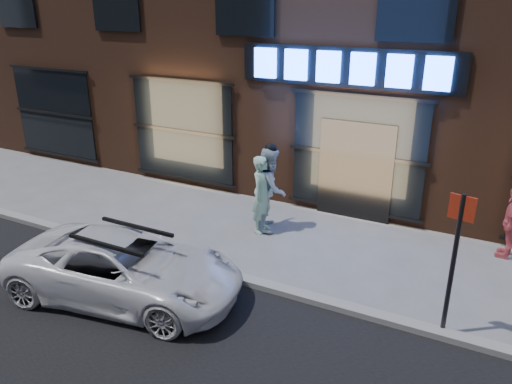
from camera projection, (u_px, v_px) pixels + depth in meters
ground at (288, 295)px, 9.12m from camera, size 90.00×90.00×0.00m
curb at (288, 292)px, 9.09m from camera, size 60.00×0.25×0.12m
man_bowtie at (262, 195)px, 11.30m from camera, size 0.48×0.69×1.81m
man_cap at (270, 188)px, 11.46m from camera, size 1.03×1.15×1.96m
passerby at (512, 222)px, 10.21m from camera, size 0.51×0.96×1.57m
white_suv at (125, 268)px, 8.87m from camera, size 4.48×2.59×1.17m
sign_post at (455, 253)px, 7.54m from camera, size 0.38×0.12×2.42m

